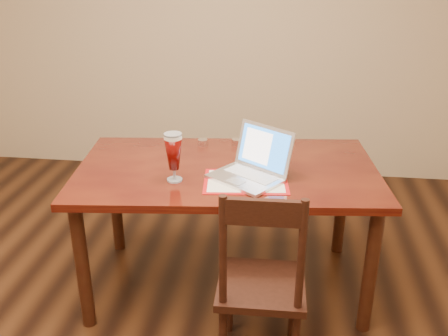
# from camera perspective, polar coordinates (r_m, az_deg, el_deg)

# --- Properties ---
(dining_table) EXTENTS (1.78, 1.12, 1.06)m
(dining_table) POSITION_cam_1_polar(r_m,az_deg,el_deg) (2.85, 0.31, -1.60)
(dining_table) COLOR #53180B
(dining_table) RESTS_ON ground
(dining_chair) EXTENTS (0.43, 0.41, 0.99)m
(dining_chair) POSITION_cam_1_polar(r_m,az_deg,el_deg) (2.44, 4.27, -13.09)
(dining_chair) COLOR black
(dining_chair) RESTS_ON ground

